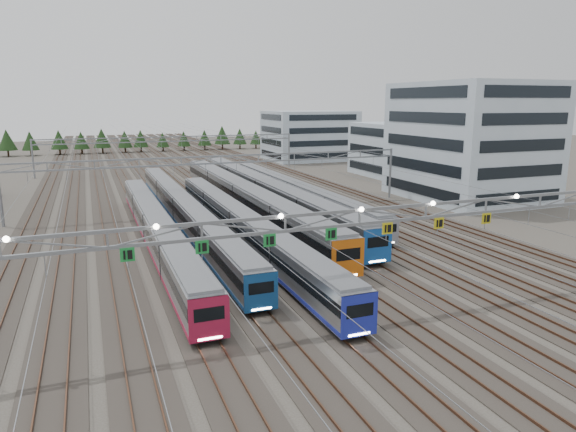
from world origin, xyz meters
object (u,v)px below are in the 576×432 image
object	(u,v)px
train_b	(183,209)
gantry_near	(360,220)
gantry_mid	(221,166)
gantry_far	(172,143)
depot_bldg_mid	(395,149)
train_d	(243,197)
train_f	(295,192)
depot_bldg_north	(309,135)
train_e	(265,191)
train_c	(241,225)
depot_bldg_south	(469,141)
train_a	(156,228)

from	to	relation	value
train_b	gantry_near	bearing A→B (deg)	-78.66
gantry_mid	train_b	bearing A→B (deg)	-135.18
gantry_near	gantry_far	bearing A→B (deg)	89.97
gantry_far	depot_bldg_mid	distance (m)	48.84
train_b	train_d	distance (m)	9.69
train_f	gantry_near	distance (m)	41.88
train_b	depot_bldg_north	size ratio (longest dim) A/B	2.87
train_b	gantry_far	bearing A→B (deg)	82.56
train_e	gantry_near	xyz separation A→B (m)	(-6.80, -40.88, 4.88)
gantry_far	train_c	bearing A→B (deg)	-92.06
train_e	gantry_far	world-z (taller)	gantry_far
train_c	gantry_far	xyz separation A→B (m)	(2.25, 62.52, 4.44)
train_d	depot_bldg_north	xyz separation A→B (m)	(36.59, 60.77, 4.23)
depot_bldg_mid	depot_bldg_north	xyz separation A→B (m)	(-4.75, 34.65, 0.99)
train_b	depot_bldg_north	world-z (taller)	depot_bldg_north
gantry_near	depot_bldg_south	world-z (taller)	depot_bldg_south
train_d	gantry_near	size ratio (longest dim) A/B	1.11
train_d	gantry_near	bearing A→B (deg)	-93.55
depot_bldg_south	depot_bldg_north	xyz separation A→B (m)	(-0.35, 62.66, -2.66)
train_e	depot_bldg_north	size ratio (longest dim) A/B	2.95
train_a	train_e	size ratio (longest dim) A/B	0.80
train_c	gantry_near	distance (m)	23.28
train_e	gantry_mid	world-z (taller)	gantry_mid
train_f	depot_bldg_mid	size ratio (longest dim) A/B	3.28
train_e	gantry_near	size ratio (longest dim) A/B	1.15
gantry_near	gantry_far	distance (m)	85.12
train_b	gantry_near	world-z (taller)	gantry_near
train_a	train_d	world-z (taller)	train_d
train_a	train_d	distance (m)	18.48
train_b	gantry_far	distance (m)	52.34
train_b	gantry_mid	size ratio (longest dim) A/B	1.12
train_d	train_b	bearing A→B (deg)	-158.35
train_c	gantry_far	size ratio (longest dim) A/B	0.96
gantry_far	depot_bldg_north	bearing A→B (deg)	18.02
train_b	gantry_mid	xyz separation A→B (m)	(6.75, 6.71, 4.46)
train_c	train_e	bearing A→B (deg)	63.79
train_a	depot_bldg_north	xyz separation A→B (m)	(50.09, 73.39, 4.51)
train_a	depot_bldg_north	bearing A→B (deg)	55.68
train_c	train_f	size ratio (longest dim) A/B	1.03
depot_bldg_mid	gantry_mid	bearing A→B (deg)	-152.19
gantry_near	train_a	bearing A→B (deg)	114.69
gantry_mid	train_c	bearing A→B (deg)	-97.32
train_d	gantry_far	bearing A→B (deg)	92.68
depot_bldg_mid	gantry_far	bearing A→B (deg)	153.21
gantry_mid	depot_bldg_mid	xyz separation A→B (m)	(43.59, 22.99, -0.90)
train_c	train_f	distance (m)	22.02
train_e	gantry_near	world-z (taller)	gantry_near
gantry_near	depot_bldg_south	bearing A→B (deg)	41.81
gantry_far	train_b	bearing A→B (deg)	-97.44
train_a	train_b	world-z (taller)	train_a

